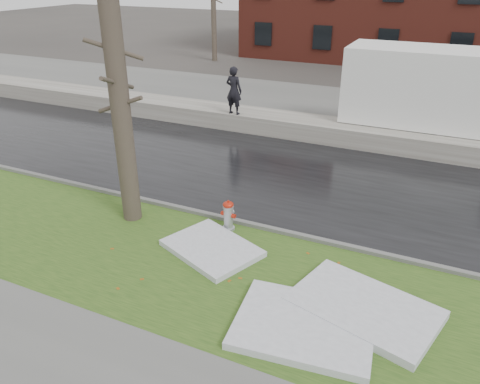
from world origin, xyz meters
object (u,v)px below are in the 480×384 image
at_px(fire_hydrant, 228,214).
at_px(box_truck, 453,97).
at_px(tree, 120,107).
at_px(worker, 234,90).

distance_m(fire_hydrant, box_truck, 10.62).
relative_size(tree, box_truck, 0.57).
relative_size(fire_hydrant, box_truck, 0.08).
xyz_separation_m(fire_hydrant, worker, (-3.41, 7.49, 1.23)).
height_order(tree, worker, tree).
height_order(box_truck, worker, box_truck).
xyz_separation_m(box_truck, worker, (-8.16, -1.90, -0.18)).
bearing_deg(fire_hydrant, worker, 119.05).
bearing_deg(box_truck, fire_hydrant, -117.03).
xyz_separation_m(tree, worker, (-0.71, 8.02, -1.44)).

